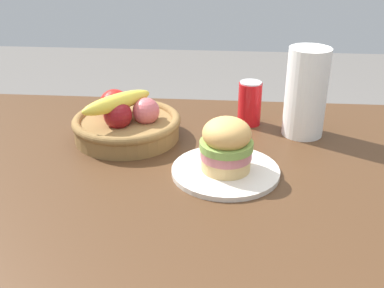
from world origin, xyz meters
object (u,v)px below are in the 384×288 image
object	(u,v)px
plate	(225,171)
paper_towel_roll	(306,93)
fruit_basket	(126,122)
soda_can	(250,103)
sandwich	(226,145)

from	to	relation	value
plate	paper_towel_roll	distance (m)	0.34
fruit_basket	paper_towel_roll	bearing A→B (deg)	7.63
plate	soda_can	size ratio (longest dim) A/B	2.00
plate	paper_towel_roll	bearing A→B (deg)	49.61
sandwich	fruit_basket	xyz separation A→B (m)	(-0.27, 0.18, -0.03)
fruit_basket	paper_towel_roll	size ratio (longest dim) A/B	1.21
plate	sandwich	size ratio (longest dim) A/B	1.99
soda_can	fruit_basket	size ratio (longest dim) A/B	0.43
soda_can	fruit_basket	distance (m)	0.35
soda_can	paper_towel_roll	distance (m)	0.17
soda_can	paper_towel_roll	size ratio (longest dim) A/B	0.53
soda_can	plate	bearing A→B (deg)	-101.54
sandwich	paper_towel_roll	xyz separation A→B (m)	(0.21, 0.24, 0.05)
fruit_basket	plate	bearing A→B (deg)	-33.31
sandwich	soda_can	distance (m)	0.31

